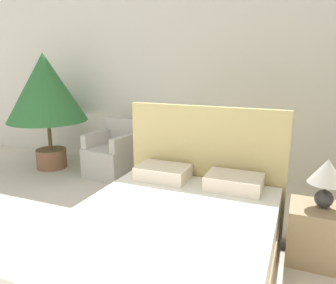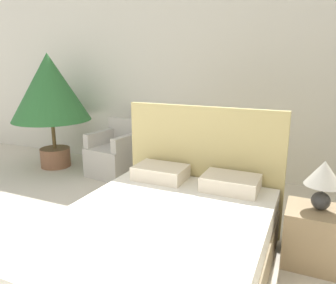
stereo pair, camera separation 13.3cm
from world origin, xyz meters
name	(u,v)px [view 2 (the right image)]	position (x,y,z in m)	size (l,w,h in m)	color
wall_back	(188,79)	(0.00, 3.84, 1.45)	(10.00, 0.06, 2.90)	silver
bed	(163,241)	(0.81, 1.21, 0.30)	(1.65, 2.11, 1.28)	#8C7A5B
armchair_near_window_left	(114,157)	(-0.93, 3.13, 0.29)	(0.73, 0.74, 0.85)	#B7B2A8
armchair_near_window_right	(176,165)	(0.10, 3.13, 0.29)	(0.67, 0.69, 0.85)	#B7B2A8
potted_palm	(50,90)	(-2.06, 3.07, 1.27)	(1.25, 1.25, 1.85)	brown
nightstand	(316,237)	(1.94, 1.89, 0.25)	(0.52, 0.44, 0.50)	#937A56
table_lamp	(324,178)	(1.95, 1.91, 0.79)	(0.30, 0.30, 0.43)	#333333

